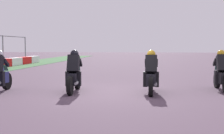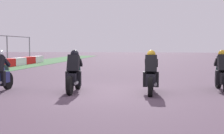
{
  "view_description": "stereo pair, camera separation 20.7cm",
  "coord_description": "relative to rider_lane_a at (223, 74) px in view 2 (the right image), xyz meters",
  "views": [
    {
      "loc": [
        -10.25,
        -1.36,
        1.67
      ],
      "look_at": [
        0.08,
        -0.03,
        0.9
      ],
      "focal_mm": 46.96,
      "sensor_mm": 36.0,
      "label": 1
    },
    {
      "loc": [
        -10.22,
        -1.57,
        1.67
      ],
      "look_at": [
        0.08,
        -0.03,
        0.9
      ],
      "focal_mm": 46.96,
      "sensor_mm": 36.0,
      "label": 2
    }
  ],
  "objects": [
    {
      "name": "rider_lane_a",
      "position": [
        0.0,
        0.0,
        0.0
      ],
      "size": [
        2.04,
        0.54,
        1.51
      ],
      "rotation": [
        0.0,
        0.0,
        0.01
      ],
      "color": "black",
      "rests_on": "ground_plane"
    },
    {
      "name": "ground_plane",
      "position": [
        -0.9,
        3.99,
        -0.62
      ],
      "size": [
        120.0,
        120.0,
        0.0
      ],
      "primitive_type": "plane",
      "color": "#503D4C"
    },
    {
      "name": "rider_lane_b",
      "position": [
        -0.88,
        2.58,
        0.0
      ],
      "size": [
        2.04,
        0.54,
        1.51
      ],
      "rotation": [
        0.0,
        0.0,
        -0.01
      ],
      "color": "black",
      "rests_on": "ground_plane"
    },
    {
      "name": "rider_lane_c",
      "position": [
        -1.0,
        5.32,
        0.0
      ],
      "size": [
        2.04,
        0.55,
        1.51
      ],
      "rotation": [
        0.0,
        0.0,
        0.07
      ],
      "color": "black",
      "rests_on": "ground_plane"
    }
  ]
}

